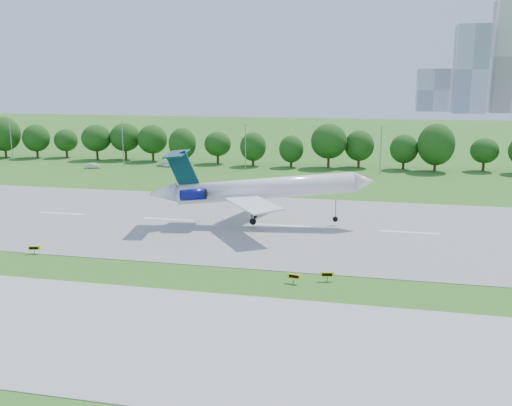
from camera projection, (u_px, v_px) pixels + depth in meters
name	position (u px, v px, depth m)	size (l,w,h in m)	color
ground	(248.00, 276.00, 69.32)	(600.00, 600.00, 0.00)	#2E651A
runway	(283.00, 226.00, 93.17)	(400.00, 45.00, 0.08)	gray
taxiway	(203.00, 340.00, 52.13)	(400.00, 23.00, 0.08)	#ADADA8
tree_line	(325.00, 144.00, 155.83)	(288.40, 8.40, 10.40)	#382314
light_poles	(311.00, 148.00, 146.78)	(175.90, 0.25, 12.19)	gray
skyline	(504.00, 70.00, 414.62)	(127.00, 52.00, 80.00)	#B2B2B7
airliner	(254.00, 188.00, 92.60)	(36.61, 26.26, 11.70)	white
taxi_sign_left	(34.00, 248.00, 78.02)	(1.58, 0.65, 1.12)	gray
taxi_sign_centre	(294.00, 276.00, 66.72)	(1.63, 0.49, 1.14)	gray
taxi_sign_right	(327.00, 275.00, 67.39)	(1.61, 0.48, 1.13)	gray
service_vehicle_a	(92.00, 166.00, 154.36)	(1.36, 3.90, 1.29)	silver
service_vehicle_b	(165.00, 165.00, 156.88)	(1.50, 3.72, 1.27)	white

